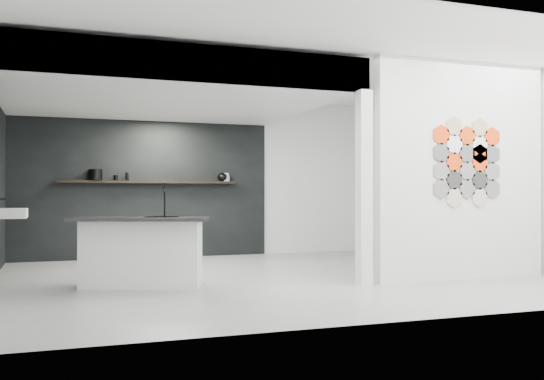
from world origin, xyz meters
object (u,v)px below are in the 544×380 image
Objects in this scene: bottle_dark at (127,176)px; utensil_cup at (116,178)px; kitchen_island at (142,251)px; glass_vase at (226,177)px; kettle at (223,177)px; wall_basin at (10,213)px; stockpot at (96,175)px; partition_panel at (461,170)px; glass_bowl at (226,179)px.

bottle_dark is 0.19m from utensil_cup.
glass_vase reaches higher than kitchen_island.
kitchen_island is 18.71× the size of utensil_cup.
bottle_dark reaches higher than utensil_cup.
kettle reaches higher than bottle_dark.
stockpot is (1.16, 2.07, 0.56)m from wall_basin.
glass_vase is 1.72m from bottle_dark.
wall_basin is at bearing -148.65° from glass_vase.
partition_panel is at bearing -44.15° from utensil_cup.
kitchen_island is at bearing 169.43° from partition_panel.
glass_bowl is 0.94× the size of bottle_dark.
stockpot is 1.70× the size of glass_bowl.
partition_panel is 18.98× the size of glass_vase.
kitchen_island is at bearing -121.06° from glass_bowl.
kettle is at bearing 0.00° from utensil_cup.
bottle_dark is at bearing -179.80° from kettle.
kettle is at bearing 0.00° from bottle_dark.
glass_vase is at bearing 0.00° from bottle_dark.
kitchen_island is (1.51, -1.06, -0.43)m from wall_basin.
glass_bowl is (0.06, 0.00, -0.03)m from kettle.
partition_panel is 4.39m from glass_bowl.
glass_vase is at bearing 0.00° from stockpot.
bottle_dark is at bearing 0.00° from stockpot.
partition_panel is 12.52× the size of stockpot.
stockpot reaches higher than kettle.
wall_basin is 2.43m from stockpot.
partition_panel is at bearing -18.23° from wall_basin.
wall_basin is 0.35× the size of kitchen_island.
kitchen_island is at bearing -83.67° from stockpot.
partition_panel is 4.39m from glass_vase.
glass_bowl is at bearing 0.00° from bottle_dark.
kitchen_island is 3.27m from utensil_cup.
partition_panel is 4.42m from kettle.
wall_basin is at bearing -119.32° from stockpot.
kitchen_island is 3.28m from bottle_dark.
wall_basin is at bearing 164.16° from kitchen_island.
stockpot reaches higher than glass_bowl.
kitchen_island is at bearing -119.99° from kettle.
utensil_cup is at bearing 109.75° from kitchen_island.
kitchen_island is 3.30m from stockpot.
glass_bowl is 1.46× the size of utensil_cup.
kettle reaches higher than kitchen_island.
bottle_dark is (-1.72, 0.00, 0.02)m from glass_bowl.
wall_basin is 4.01m from glass_vase.
bottle_dark is (0.16, 3.13, 0.97)m from kitchen_island.
kettle is at bearing 79.14° from kitchen_island.
kitchen_island is (-3.96, 0.74, -0.98)m from partition_panel.
glass_vase reaches higher than wall_basin.
glass_bowl reaches higher than utensil_cup.
kettle is at bearing 0.00° from stockpot.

